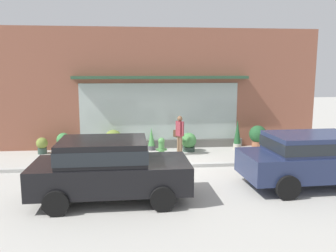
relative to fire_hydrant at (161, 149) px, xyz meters
name	(u,v)px	position (x,y,z in m)	size (l,w,h in m)	color
ground_plane	(169,166)	(0.17, -0.98, -0.42)	(60.00, 60.00, 0.00)	#B2AFA8
curb_strip	(169,166)	(0.17, -1.18, -0.36)	(14.00, 0.24, 0.12)	#B2B2AD
storefront	(161,90)	(0.17, 2.20, 2.12)	(14.00, 0.81, 5.21)	#935642
fire_hydrant	(161,149)	(0.00, 0.00, 0.00)	(0.41, 0.38, 0.85)	#4C8C47
pedestrian_with_handbag	(179,133)	(0.79, 0.64, 0.50)	(0.39, 0.61, 1.60)	brown
parked_car_navy	(316,156)	(4.24, -3.63, 0.48)	(4.54, 2.19, 1.58)	navy
parked_car_black	(108,166)	(-1.75, -4.09, 0.49)	(4.09, 2.10, 1.63)	black
potted_plant_trailing_edge	(113,140)	(-1.91, 1.57, 0.07)	(0.75, 0.75, 0.92)	#B7B2A3
potted_plant_low_front	(151,139)	(-0.29, 1.64, 0.05)	(0.32, 0.32, 0.98)	#4C4C51
potted_plant_corner_tall	(258,136)	(4.28, 1.22, 0.18)	(0.74, 0.74, 1.06)	#9E6042
potted_plant_window_right	(189,142)	(1.27, 1.24, -0.01)	(0.65, 0.65, 0.79)	#33473D
potted_plant_doorstep	(237,135)	(3.42, 1.37, 0.21)	(0.34, 0.34, 1.31)	#B7B2A3
potted_plant_window_left	(64,142)	(-3.96, 1.48, 0.04)	(0.56, 0.56, 0.84)	#9E6042
potted_plant_near_hydrant	(42,145)	(-4.81, 1.43, -0.06)	(0.47, 0.47, 0.68)	#33473D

